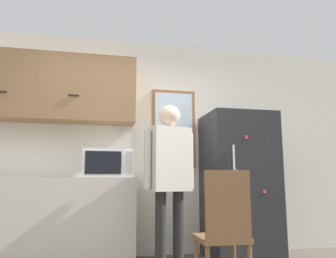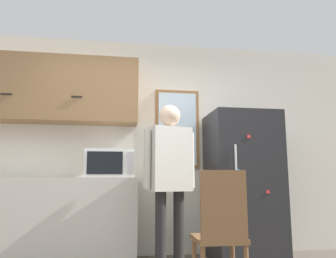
{
  "view_description": "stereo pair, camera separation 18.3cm",
  "coord_description": "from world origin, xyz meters",
  "views": [
    {
      "loc": [
        -0.41,
        -2.22,
        0.89
      ],
      "look_at": [
        0.27,
        1.03,
        1.42
      ],
      "focal_mm": 35.0,
      "sensor_mm": 36.0,
      "label": 1
    },
    {
      "loc": [
        -0.23,
        -2.25,
        0.89
      ],
      "look_at": [
        0.27,
        1.03,
        1.42
      ],
      "focal_mm": 35.0,
      "sensor_mm": 36.0,
      "label": 2
    }
  ],
  "objects": [
    {
      "name": "upper_cabinets",
      "position": [
        -1.11,
        1.71,
        1.97
      ],
      "size": [
        2.19,
        0.35,
        0.79
      ],
      "color": "olive"
    },
    {
      "name": "refrigerator",
      "position": [
        1.24,
        1.51,
        0.85
      ],
      "size": [
        0.78,
        0.74,
        1.7
      ],
      "color": "#232326",
      "rests_on": "ground_plane"
    },
    {
      "name": "back_wall",
      "position": [
        0.0,
        1.9,
        1.35
      ],
      "size": [
        6.0,
        0.06,
        2.7
      ],
      "color": "silver",
      "rests_on": "ground_plane"
    },
    {
      "name": "window",
      "position": [
        0.51,
        1.86,
        1.56
      ],
      "size": [
        0.57,
        0.05,
        1.02
      ],
      "color": "olive"
    },
    {
      "name": "counter",
      "position": [
        -1.11,
        1.59,
        0.46
      ],
      "size": [
        2.19,
        0.58,
        0.93
      ],
      "color": "#BCB7AD",
      "rests_on": "ground_plane"
    },
    {
      "name": "person",
      "position": [
        0.29,
        1.07,
        1.02
      ],
      "size": [
        0.55,
        0.34,
        1.68
      ],
      "rotation": [
        0.0,
        0.0,
        0.3
      ],
      "color": "black",
      "rests_on": "ground_plane"
    },
    {
      "name": "chair",
      "position": [
        0.6,
        0.38,
        0.52
      ],
      "size": [
        0.41,
        0.41,
        0.98
      ],
      "rotation": [
        0.0,
        0.0,
        3.11
      ],
      "color": "brown",
      "rests_on": "ground_plane"
    },
    {
      "name": "microwave",
      "position": [
        -0.32,
        1.53,
        1.08
      ],
      "size": [
        0.54,
        0.41,
        0.31
      ],
      "color": "white",
      "rests_on": "counter"
    }
  ]
}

